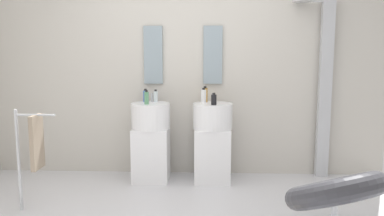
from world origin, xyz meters
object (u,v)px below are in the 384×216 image
Objects in this scene: soap_bottle_black at (214,99)px; soap_bottle_amber at (205,95)px; soap_bottle_green at (147,98)px; soap_bottle_clear at (156,96)px; soap_bottle_blue at (145,96)px; pedestal_sink_left at (151,140)px; towel_rack at (34,144)px; shower_column at (324,86)px; soap_bottle_white at (204,96)px; pedestal_sink_right at (212,141)px; lounge_chair at (335,197)px.

soap_bottle_black is 0.72× the size of soap_bottle_amber.
soap_bottle_clear is at bearing 70.45° from soap_bottle_green.
soap_bottle_green is 0.25m from soap_bottle_blue.
towel_rack is at bearing -135.77° from pedestal_sink_left.
soap_bottle_clear is at bearing 45.82° from towel_rack.
shower_column is at bearing 3.65° from soap_bottle_clear.
soap_bottle_black is at bearing -60.04° from soap_bottle_white.
soap_bottle_green is at bearing -170.74° from shower_column.
soap_bottle_amber is (0.02, 0.05, 0.01)m from soap_bottle_white.
soap_bottle_white is at bearing 7.12° from pedestal_sink_left.
soap_bottle_white is at bearing -5.19° from soap_bottle_blue.
soap_bottle_white is at bearing 144.07° from pedestal_sink_right.
towel_rack is at bearing -129.32° from soap_bottle_blue.
soap_bottle_green reaches higher than lounge_chair.
soap_bottle_blue is (-0.68, 0.06, -0.01)m from soap_bottle_white.
soap_bottle_green is 1.19× the size of soap_bottle_black.
soap_bottle_clear is 0.80× the size of soap_bottle_amber.
towel_rack is 1.90m from soap_bottle_amber.
soap_bottle_amber is (-1.02, 1.51, 0.63)m from lounge_chair.
soap_bottle_green is 0.65m from soap_bottle_white.
towel_rack is (-2.92, -1.14, -0.45)m from shower_column.
pedestal_sink_left is at bearing 180.00° from pedestal_sink_right.
pedestal_sink_right is 1.44m from shower_column.
soap_bottle_black is (0.67, -0.22, -0.01)m from soap_bottle_clear.
pedestal_sink_right is 5.94× the size of soap_bottle_white.
soap_bottle_white reaches higher than soap_bottle_green.
lounge_chair is at bearing -41.65° from soap_bottle_blue.
shower_column is 13.78× the size of soap_bottle_blue.
soap_bottle_white is at bearing -173.89° from shower_column.
soap_bottle_amber reaches higher than soap_bottle_white.
soap_bottle_clear is at bearing -16.37° from soap_bottle_blue.
soap_bottle_green is at bearing 178.71° from soap_bottle_black.
soap_bottle_green reaches higher than soap_bottle_blue.
soap_bottle_white is at bearing -2.58° from soap_bottle_clear.
pedestal_sink_left is 7.58× the size of soap_bottle_black.
soap_bottle_amber is at bearing 71.67° from soap_bottle_white.
soap_bottle_blue reaches higher than towel_rack.
soap_bottle_white reaches higher than towel_rack.
soap_bottle_blue is (-0.08, 0.14, 0.50)m from pedestal_sink_left.
soap_bottle_white is at bearing 32.74° from towel_rack.
pedestal_sink_right is 0.83m from soap_bottle_clear.
soap_bottle_white is (-1.39, -0.15, -0.11)m from shower_column.
pedestal_sink_right is 0.52m from soap_bottle_white.
soap_bottle_blue is at bearing 163.63° from soap_bottle_clear.
soap_bottle_black is (-0.92, 1.27, 0.61)m from lounge_chair.
lounge_chair is at bearing -53.91° from soap_bottle_black.
shower_column is (1.98, 0.22, 0.61)m from pedestal_sink_left.
pedestal_sink_left is 2.15m from lounge_chair.
soap_bottle_clear is (0.98, 1.01, 0.33)m from towel_rack.
soap_bottle_blue is at bearing 161.94° from soap_bottle_black.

